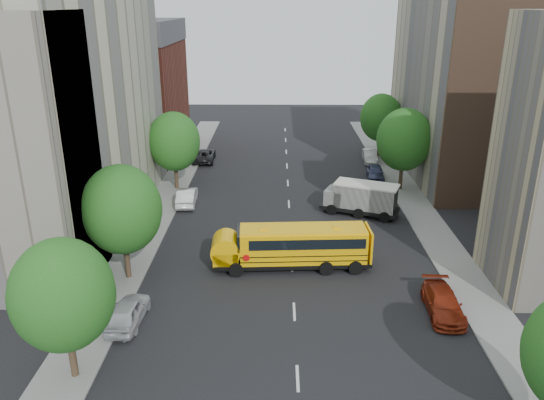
{
  "coord_description": "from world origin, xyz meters",
  "views": [
    {
      "loc": [
        -1.01,
        -35.37,
        17.43
      ],
      "look_at": [
        -1.45,
        2.0,
        3.39
      ],
      "focal_mm": 35.0,
      "sensor_mm": 36.0,
      "label": 1
    }
  ],
  "objects_px": {
    "parked_car_3": "(443,303)",
    "safari_truck": "(361,198)",
    "street_tree_5": "(381,118)",
    "parked_car_2": "(204,155)",
    "school_bus": "(291,245)",
    "street_tree_2": "(174,142)",
    "parked_car_5": "(370,156)",
    "parked_car_4": "(375,173)",
    "parked_car_0": "(128,312)",
    "street_tree_1": "(122,210)",
    "parked_car_1": "(187,196)",
    "street_tree_4": "(404,140)",
    "street_tree_0": "(63,295)"
  },
  "relations": [
    {
      "from": "street_tree_0",
      "to": "parked_car_5",
      "type": "height_order",
      "value": "street_tree_0"
    },
    {
      "from": "street_tree_1",
      "to": "parked_car_5",
      "type": "bearing_deg",
      "value": 53.38
    },
    {
      "from": "parked_car_0",
      "to": "parked_car_4",
      "type": "distance_m",
      "value": 32.55
    },
    {
      "from": "parked_car_0",
      "to": "parked_car_5",
      "type": "xyz_separation_m",
      "value": [
        19.2,
        33.02,
        -0.03
      ]
    },
    {
      "from": "street_tree_2",
      "to": "parked_car_0",
      "type": "bearing_deg",
      "value": -86.56
    },
    {
      "from": "street_tree_1",
      "to": "school_bus",
      "type": "relative_size",
      "value": 0.73
    },
    {
      "from": "street_tree_2",
      "to": "safari_truck",
      "type": "relative_size",
      "value": 1.1
    },
    {
      "from": "school_bus",
      "to": "parked_car_4",
      "type": "relative_size",
      "value": 2.56
    },
    {
      "from": "parked_car_0",
      "to": "safari_truck",
      "type": "bearing_deg",
      "value": -130.19
    },
    {
      "from": "street_tree_1",
      "to": "parked_car_2",
      "type": "relative_size",
      "value": 1.52
    },
    {
      "from": "parked_car_1",
      "to": "parked_car_5",
      "type": "bearing_deg",
      "value": -147.21
    },
    {
      "from": "street_tree_0",
      "to": "parked_car_4",
      "type": "relative_size",
      "value": 1.75
    },
    {
      "from": "street_tree_2",
      "to": "street_tree_4",
      "type": "bearing_deg",
      "value": 0.0
    },
    {
      "from": "street_tree_5",
      "to": "parked_car_0",
      "type": "xyz_separation_m",
      "value": [
        -20.6,
        -35.3,
        -3.97
      ]
    },
    {
      "from": "street_tree_4",
      "to": "street_tree_5",
      "type": "bearing_deg",
      "value": 90.0
    },
    {
      "from": "parked_car_2",
      "to": "parked_car_1",
      "type": "bearing_deg",
      "value": 89.51
    },
    {
      "from": "parked_car_0",
      "to": "parked_car_5",
      "type": "bearing_deg",
      "value": -117.37
    },
    {
      "from": "parked_car_3",
      "to": "street_tree_2",
      "type": "bearing_deg",
      "value": 134.36
    },
    {
      "from": "safari_truck",
      "to": "parked_car_4",
      "type": "xyz_separation_m",
      "value": [
        2.98,
        9.72,
        -0.78
      ]
    },
    {
      "from": "street_tree_1",
      "to": "parked_car_1",
      "type": "relative_size",
      "value": 1.73
    },
    {
      "from": "parked_car_4",
      "to": "street_tree_0",
      "type": "bearing_deg",
      "value": -117.16
    },
    {
      "from": "street_tree_2",
      "to": "street_tree_4",
      "type": "xyz_separation_m",
      "value": [
        22.0,
        0.0,
        0.25
      ]
    },
    {
      "from": "parked_car_3",
      "to": "school_bus",
      "type": "bearing_deg",
      "value": 149.37
    },
    {
      "from": "school_bus",
      "to": "parked_car_2",
      "type": "xyz_separation_m",
      "value": [
        -9.52,
        26.11,
        -0.97
      ]
    },
    {
      "from": "street_tree_2",
      "to": "safari_truck",
      "type": "height_order",
      "value": "street_tree_2"
    },
    {
      "from": "school_bus",
      "to": "parked_car_5",
      "type": "bearing_deg",
      "value": 66.54
    },
    {
      "from": "parked_car_0",
      "to": "parked_car_4",
      "type": "bearing_deg",
      "value": -122.33
    },
    {
      "from": "parked_car_3",
      "to": "safari_truck",
      "type": "bearing_deg",
      "value": 102.03
    },
    {
      "from": "school_bus",
      "to": "parked_car_4",
      "type": "height_order",
      "value": "school_bus"
    },
    {
      "from": "street_tree_0",
      "to": "street_tree_4",
      "type": "distance_m",
      "value": 35.61
    },
    {
      "from": "street_tree_0",
      "to": "street_tree_2",
      "type": "distance_m",
      "value": 28.0
    },
    {
      "from": "parked_car_4",
      "to": "street_tree_2",
      "type": "bearing_deg",
      "value": -165.07
    },
    {
      "from": "parked_car_0",
      "to": "parked_car_5",
      "type": "distance_m",
      "value": 38.19
    },
    {
      "from": "street_tree_2",
      "to": "parked_car_5",
      "type": "relative_size",
      "value": 1.82
    },
    {
      "from": "street_tree_0",
      "to": "parked_car_1",
      "type": "height_order",
      "value": "street_tree_0"
    },
    {
      "from": "street_tree_5",
      "to": "parked_car_2",
      "type": "bearing_deg",
      "value": -173.99
    },
    {
      "from": "parked_car_3",
      "to": "parked_car_5",
      "type": "bearing_deg",
      "value": 91.01
    },
    {
      "from": "street_tree_0",
      "to": "parked_car_3",
      "type": "height_order",
      "value": "street_tree_0"
    },
    {
      "from": "school_bus",
      "to": "parked_car_3",
      "type": "distance_m",
      "value": 10.64
    },
    {
      "from": "street_tree_5",
      "to": "parked_car_5",
      "type": "relative_size",
      "value": 1.77
    },
    {
      "from": "street_tree_0",
      "to": "street_tree_4",
      "type": "bearing_deg",
      "value": 51.84
    },
    {
      "from": "parked_car_1",
      "to": "parked_car_5",
      "type": "relative_size",
      "value": 1.08
    },
    {
      "from": "street_tree_1",
      "to": "parked_car_3",
      "type": "relative_size",
      "value": 1.66
    },
    {
      "from": "street_tree_0",
      "to": "parked_car_2",
      "type": "height_order",
      "value": "street_tree_0"
    },
    {
      "from": "street_tree_1",
      "to": "street_tree_4",
      "type": "relative_size",
      "value": 0.98
    },
    {
      "from": "street_tree_0",
      "to": "street_tree_4",
      "type": "height_order",
      "value": "street_tree_4"
    },
    {
      "from": "street_tree_0",
      "to": "safari_truck",
      "type": "distance_m",
      "value": 27.76
    },
    {
      "from": "street_tree_4",
      "to": "parked_car_2",
      "type": "relative_size",
      "value": 1.56
    },
    {
      "from": "parked_car_1",
      "to": "parked_car_5",
      "type": "xyz_separation_m",
      "value": [
        18.92,
        13.84,
        -0.06
      ]
    },
    {
      "from": "street_tree_5",
      "to": "street_tree_0",
      "type": "bearing_deg",
      "value": -118.81
    }
  ]
}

